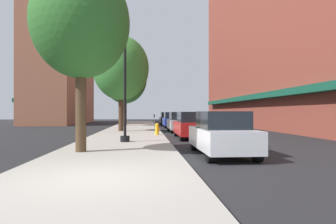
# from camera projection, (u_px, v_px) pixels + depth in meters

# --- Properties ---
(ground_plane) EXTENTS (90.00, 90.00, 0.00)m
(ground_plane) POSITION_uv_depth(u_px,v_px,m) (178.00, 131.00, 24.92)
(ground_plane) COLOR #232326
(sidewalk_slab) EXTENTS (4.80, 50.00, 0.12)m
(sidewalk_slab) POSITION_uv_depth(u_px,v_px,m) (132.00, 130.00, 25.60)
(sidewalk_slab) COLOR #A8A399
(sidewalk_slab) RESTS_ON ground
(building_far_background) EXTENTS (6.80, 18.00, 17.11)m
(building_far_background) POSITION_uv_depth(u_px,v_px,m) (62.00, 66.00, 42.68)
(building_far_background) COLOR #9E6047
(building_far_background) RESTS_ON ground
(lamppost) EXTENTS (0.48, 0.48, 5.90)m
(lamppost) POSITION_uv_depth(u_px,v_px,m) (125.00, 82.00, 14.83)
(lamppost) COLOR black
(lamppost) RESTS_ON sidewalk_slab
(fire_hydrant) EXTENTS (0.33, 0.26, 0.79)m
(fire_hydrant) POSITION_uv_depth(u_px,v_px,m) (157.00, 129.00, 19.43)
(fire_hydrant) COLOR gold
(fire_hydrant) RESTS_ON sidewalk_slab
(parking_meter_near) EXTENTS (0.14, 0.09, 1.31)m
(parking_meter_near) POSITION_uv_depth(u_px,v_px,m) (154.00, 119.00, 28.68)
(parking_meter_near) COLOR slate
(parking_meter_near) RESTS_ON sidewalk_slab
(tree_near) EXTENTS (4.51, 4.51, 7.69)m
(tree_near) POSITION_uv_depth(u_px,v_px,m) (121.00, 68.00, 23.44)
(tree_near) COLOR #422D1E
(tree_near) RESTS_ON sidewalk_slab
(tree_mid) EXTENTS (5.02, 5.02, 8.30)m
(tree_mid) POSITION_uv_depth(u_px,v_px,m) (125.00, 78.00, 33.17)
(tree_mid) COLOR #4C3823
(tree_mid) RESTS_ON sidewalk_slab
(tree_far) EXTENTS (3.72, 3.72, 7.09)m
(tree_far) POSITION_uv_depth(u_px,v_px,m) (81.00, 23.00, 11.09)
(tree_far) COLOR #4C3823
(tree_far) RESTS_ON sidewalk_slab
(car_white) EXTENTS (1.80, 4.30, 1.66)m
(car_white) POSITION_uv_depth(u_px,v_px,m) (221.00, 134.00, 10.93)
(car_white) COLOR black
(car_white) RESTS_ON ground
(car_red) EXTENTS (1.80, 4.30, 1.66)m
(car_red) POSITION_uv_depth(u_px,v_px,m) (191.00, 125.00, 18.06)
(car_red) COLOR black
(car_red) RESTS_ON ground
(car_silver) EXTENTS (1.80, 4.30, 1.66)m
(car_silver) POSITION_uv_depth(u_px,v_px,m) (180.00, 122.00, 24.06)
(car_silver) COLOR black
(car_silver) RESTS_ON ground
(car_blue) EXTENTS (1.80, 4.30, 1.66)m
(car_blue) POSITION_uv_depth(u_px,v_px,m) (172.00, 120.00, 31.06)
(car_blue) COLOR black
(car_blue) RESTS_ON ground
(car_black) EXTENTS (1.80, 4.30, 1.66)m
(car_black) POSITION_uv_depth(u_px,v_px,m) (167.00, 119.00, 37.81)
(car_black) COLOR black
(car_black) RESTS_ON ground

